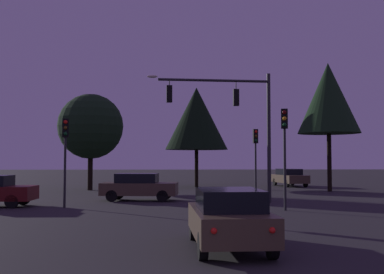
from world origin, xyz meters
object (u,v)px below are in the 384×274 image
car_far_lane (290,177)px  car_nearside_lane (229,217)px  traffic_light_median (256,148)px  tree_left_far (196,118)px  traffic_light_corner_left (65,144)px  car_crossing_left (139,186)px  traffic_light_corner_right (285,139)px  tree_center_horizon (91,127)px  traffic_signal_mast_arm (234,112)px  tree_behind_sign (328,98)px

car_far_lane → car_nearside_lane: bearing=-107.4°
traffic_light_median → tree_left_far: bearing=107.8°
traffic_light_corner_left → car_nearside_lane: traffic_light_corner_left is taller
car_nearside_lane → car_far_lane: (8.73, 27.91, 0.00)m
traffic_light_corner_left → car_far_lane: 23.37m
traffic_light_median → tree_left_far: size_ratio=0.50×
traffic_light_median → car_crossing_left: bearing=-157.6°
traffic_light_corner_right → car_far_lane: traffic_light_corner_right is taller
traffic_light_corner_left → car_crossing_left: 5.38m
traffic_light_median → car_nearside_lane: (-3.79, -17.02, -2.21)m
tree_left_far → traffic_light_corner_left: bearing=-113.2°
traffic_light_corner_left → tree_center_horizon: 12.97m
traffic_light_corner_right → car_far_lane: 19.99m
traffic_signal_mast_arm → car_nearside_lane: bearing=-98.4°
traffic_light_median → tree_center_horizon: 13.20m
traffic_light_corner_right → tree_behind_sign: size_ratio=0.49×
traffic_signal_mast_arm → car_nearside_lane: size_ratio=1.67×
car_crossing_left → car_far_lane: same height
car_crossing_left → tree_center_horizon: 10.91m
tree_center_horizon → traffic_light_corner_right: bearing=-51.9°
tree_left_far → tree_center_horizon: 9.20m
car_crossing_left → car_nearside_lane: bearing=-76.6°
car_crossing_left → car_far_lane: size_ratio=0.96×
traffic_light_median → car_far_lane: bearing=65.6°
traffic_light_median → tree_left_far: 10.98m
traffic_signal_mast_arm → car_nearside_lane: 13.27m
traffic_light_median → car_far_lane: traffic_light_median is taller
car_nearside_lane → car_crossing_left: bearing=103.4°
car_crossing_left → tree_behind_sign: size_ratio=0.47×
traffic_signal_mast_arm → car_nearside_lane: (-1.84, -12.50, -4.05)m
traffic_signal_mast_arm → traffic_light_corner_right: traffic_signal_mast_arm is taller
tree_center_horizon → traffic_light_median: bearing=-28.3°
traffic_signal_mast_arm → traffic_light_corner_left: traffic_signal_mast_arm is taller
traffic_light_corner_right → tree_behind_sign: bearing=63.0°
car_nearside_lane → car_crossing_left: 14.47m
traffic_signal_mast_arm → tree_behind_sign: tree_behind_sign is taller
tree_left_far → car_far_lane: bearing=5.5°
car_crossing_left → traffic_light_median: bearing=22.4°
traffic_light_median → traffic_light_corner_left: bearing=-147.6°
car_crossing_left → car_far_lane: (12.07, 13.83, 0.00)m
traffic_light_corner_left → tree_left_far: bearing=66.8°
traffic_light_corner_left → tree_left_far: (7.15, 16.70, 2.82)m
traffic_light_corner_right → car_crossing_left: size_ratio=1.04×
car_far_lane → tree_center_horizon: (-16.45, -4.69, 4.03)m
car_nearside_lane → car_far_lane: size_ratio=0.90×
traffic_signal_mast_arm → car_far_lane: traffic_signal_mast_arm is taller
car_nearside_lane → car_crossing_left: size_ratio=0.94×
traffic_light_corner_left → traffic_light_corner_right: (10.22, -1.68, 0.22)m
car_crossing_left → car_far_lane: bearing=48.9°
traffic_signal_mast_arm → tree_left_far: size_ratio=0.82×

